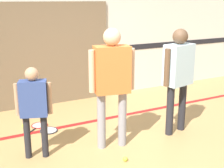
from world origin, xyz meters
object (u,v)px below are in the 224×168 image
racket_spare_on_floor (39,126)px  tennis_ball_near_instructor (125,159)px  racket_second_spare (49,130)px  person_student_right (178,70)px  tennis_ball_by_spare_racket (24,126)px  person_student_left (34,103)px  person_instructor (112,76)px

racket_spare_on_floor → tennis_ball_near_instructor: bearing=67.8°
racket_second_spare → tennis_ball_near_instructor: size_ratio=7.95×
person_student_right → tennis_ball_by_spare_racket: bearing=-44.0°
person_student_left → tennis_ball_near_instructor: bearing=-13.7°
person_instructor → tennis_ball_by_spare_racket: 1.93m
person_student_left → racket_second_spare: 1.16m
person_student_left → tennis_ball_by_spare_racket: size_ratio=18.96×
person_instructor → racket_second_spare: size_ratio=3.27×
racket_spare_on_floor → tennis_ball_by_spare_racket: bearing=-61.3°
racket_spare_on_floor → tennis_ball_by_spare_racket: 0.24m
tennis_ball_near_instructor → person_student_right: bearing=20.5°
person_student_left → tennis_ball_near_instructor: (1.00, -0.67, -0.74)m
tennis_ball_near_instructor → tennis_ball_by_spare_racket: (-0.93, 1.77, 0.00)m
person_student_right → tennis_ball_by_spare_racket: (-2.13, 1.32, -0.99)m
person_student_right → tennis_ball_by_spare_racket: person_student_right is taller
person_instructor → tennis_ball_near_instructor: 1.14m
tennis_ball_near_instructor → tennis_ball_by_spare_racket: bearing=117.7°
person_student_right → racket_spare_on_floor: bearing=-45.6°
tennis_ball_near_instructor → tennis_ball_by_spare_racket: size_ratio=1.00×
person_instructor → person_student_right: size_ratio=1.03×
person_student_left → tennis_ball_near_instructor: size_ratio=18.96×
person_instructor → person_student_right: 1.14m
person_student_left → person_student_right: (2.20, -0.22, 0.25)m
person_instructor → racket_second_spare: 1.58m
racket_spare_on_floor → person_instructor: bearing=77.1°
person_student_left → racket_spare_on_floor: (0.30, 1.03, -0.76)m
person_instructor → racket_second_spare: bearing=136.4°
tennis_ball_by_spare_racket → person_student_right: bearing=-31.9°
person_student_left → racket_second_spare: bearing=83.5°
person_student_right → racket_spare_on_floor: size_ratio=3.61×
person_student_right → racket_second_spare: bearing=-41.2°
person_student_right → person_instructor: bearing=-13.6°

